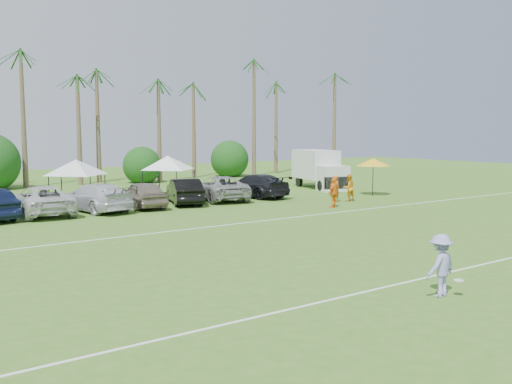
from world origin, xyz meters
TOP-DOWN VIEW (x-y plane):
  - ground at (0.00, 0.00)m, footprint 120.00×120.00m
  - field_lines at (0.00, 8.00)m, footprint 80.00×12.10m
  - palm_tree_4 at (-4.00, 38.00)m, footprint 2.40×2.40m
  - palm_tree_5 at (0.00, 38.00)m, footprint 2.40×2.40m
  - palm_tree_6 at (4.00, 38.00)m, footprint 2.40×2.40m
  - palm_tree_7 at (8.00, 38.00)m, footprint 2.40×2.40m
  - palm_tree_8 at (13.00, 38.00)m, footprint 2.40×2.40m
  - palm_tree_9 at (18.00, 38.00)m, footprint 2.40×2.40m
  - palm_tree_10 at (23.00, 38.00)m, footprint 2.40×2.40m
  - palm_tree_11 at (27.00, 38.00)m, footprint 2.40×2.40m
  - bush_tree_2 at (6.00, 39.00)m, footprint 4.00×4.00m
  - bush_tree_3 at (16.00, 39.00)m, footprint 4.00×4.00m
  - sideline_player_a at (10.37, 17.50)m, footprint 0.72×0.57m
  - sideline_player_b at (11.44, 17.34)m, footprint 0.92×0.77m
  - sideline_player_c at (8.53, 15.66)m, footprint 1.12×0.74m
  - box_truck at (15.47, 24.67)m, footprint 3.54×6.19m
  - canopy_tent_left at (-3.57, 25.53)m, footprint 4.05×4.05m
  - canopy_tent_right at (3.05, 26.37)m, footprint 4.08×4.08m
  - market_umbrella at (15.08, 18.65)m, footprint 2.35×2.35m
  - frisbee_player at (-1.69, 0.52)m, footprint 1.17×0.84m
  - parked_car_2 at (-6.41, 22.66)m, footprint 2.95×5.85m
  - parked_car_3 at (-3.56, 22.36)m, footprint 3.19×5.78m
  - parked_car_4 at (-0.72, 22.24)m, footprint 2.32×4.81m
  - parked_car_5 at (2.12, 22.31)m, footprint 3.15×5.10m
  - parked_car_6 at (4.96, 22.71)m, footprint 3.93×6.17m
  - parked_car_7 at (7.81, 22.72)m, footprint 2.73×5.65m

SIDE VIEW (x-z plane):
  - ground at x=0.00m, z-range 0.00..0.00m
  - field_lines at x=0.00m, z-range 0.00..0.01m
  - parked_car_2 at x=-6.41m, z-range 0.00..1.59m
  - parked_car_3 at x=-3.56m, z-range 0.00..1.59m
  - parked_car_4 at x=-0.72m, z-range 0.00..1.59m
  - parked_car_5 at x=2.12m, z-range 0.00..1.59m
  - parked_car_6 at x=4.96m, z-range 0.00..1.59m
  - parked_car_7 at x=7.81m, z-range 0.00..1.59m
  - sideline_player_a at x=10.37m, z-range 0.00..1.72m
  - sideline_player_b at x=11.44m, z-range 0.00..1.74m
  - frisbee_player at x=-1.69m, z-range 0.00..1.74m
  - sideline_player_c at x=8.53m, z-range 0.00..1.77m
  - box_truck at x=15.47m, z-range 0.10..3.11m
  - bush_tree_2 at x=6.00m, z-range -0.20..3.80m
  - bush_tree_3 at x=16.00m, z-range -0.20..3.80m
  - market_umbrella at x=15.08m, z-range 1.04..3.66m
  - canopy_tent_left at x=-3.57m, z-range 1.17..4.44m
  - canopy_tent_right at x=3.05m, z-range 1.18..4.48m
  - palm_tree_4 at x=-4.00m, z-range 3.03..11.93m
  - palm_tree_8 at x=13.00m, z-range 3.03..11.93m
  - palm_tree_5 at x=0.00m, z-range 3.40..13.30m
  - palm_tree_9 at x=18.00m, z-range 3.40..13.30m
  - palm_tree_6 at x=4.00m, z-range 3.76..14.66m
  - palm_tree_10 at x=23.00m, z-range 3.76..14.66m
  - palm_tree_7 at x=8.00m, z-range 4.11..16.01m
  - palm_tree_11 at x=27.00m, z-range 4.11..16.01m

